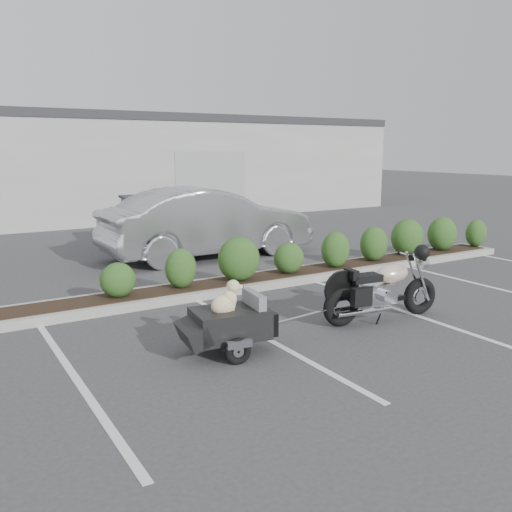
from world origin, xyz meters
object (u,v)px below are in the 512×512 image
pet_trailer (229,322)px  sedan (207,222)px  motorcycle (383,290)px  dumpster (162,220)px

pet_trailer → sedan: bearing=73.1°
motorcycle → pet_trailer: size_ratio=1.24×
pet_trailer → sedan: sedan is taller
motorcycle → pet_trailer: (-2.78, 0.02, -0.06)m
sedan → dumpster: size_ratio=2.30×
pet_trailer → dumpster: bearing=81.1°
motorcycle → dumpster: dumpster is taller
motorcycle → sedan: bearing=97.6°
motorcycle → dumpster: (-0.39, 8.31, 0.22)m
motorcycle → dumpster: 8.32m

